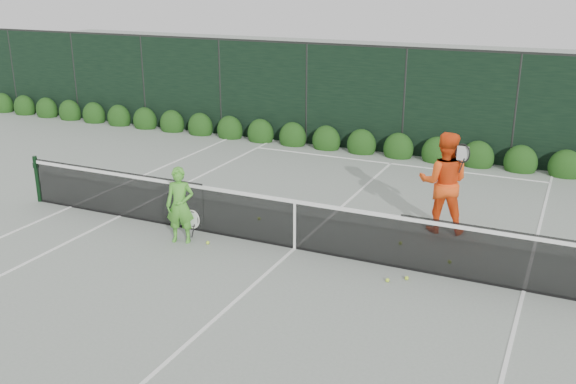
% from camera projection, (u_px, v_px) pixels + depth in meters
% --- Properties ---
extents(ground, '(80.00, 80.00, 0.00)m').
position_uv_depth(ground, '(295.00, 249.00, 12.12)').
color(ground, gray).
rests_on(ground, ground).
extents(tennis_net, '(12.90, 0.10, 1.07)m').
position_uv_depth(tennis_net, '(294.00, 222.00, 11.96)').
color(tennis_net, black).
rests_on(tennis_net, ground).
extents(player_woman, '(0.67, 0.51, 1.49)m').
position_uv_depth(player_woman, '(180.00, 205.00, 12.22)').
color(player_woman, green).
rests_on(player_woman, ground).
extents(player_man, '(1.12, 0.94, 2.04)m').
position_uv_depth(player_man, '(444.00, 182.00, 12.67)').
color(player_man, '#FF4F15').
rests_on(player_man, ground).
extents(court_lines, '(11.03, 23.83, 0.01)m').
position_uv_depth(court_lines, '(295.00, 248.00, 12.12)').
color(court_lines, white).
rests_on(court_lines, ground).
extents(windscreen_fence, '(32.00, 21.07, 3.06)m').
position_uv_depth(windscreen_fence, '(218.00, 221.00, 9.31)').
color(windscreen_fence, black).
rests_on(windscreen_fence, ground).
extents(hedge_row, '(31.66, 0.65, 0.94)m').
position_uv_depth(hedge_row, '(398.00, 149.00, 18.19)').
color(hedge_row, '#17350E').
rests_on(hedge_row, ground).
extents(tennis_balls, '(4.46, 1.72, 0.07)m').
position_uv_depth(tennis_balls, '(347.00, 252.00, 11.88)').
color(tennis_balls, '#BEE733').
rests_on(tennis_balls, ground).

